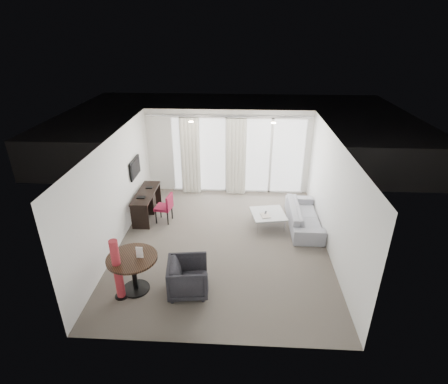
# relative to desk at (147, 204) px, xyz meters

# --- Properties ---
(floor) EXTENTS (5.00, 6.00, 0.00)m
(floor) POSITION_rel_desk_xyz_m (2.17, -1.25, -0.36)
(floor) COLOR #564F46
(floor) RESTS_ON ground
(ceiling) EXTENTS (5.00, 6.00, 0.00)m
(ceiling) POSITION_rel_desk_xyz_m (2.17, -1.25, 2.24)
(ceiling) COLOR white
(ceiling) RESTS_ON ground
(wall_left) EXTENTS (0.00, 6.00, 2.60)m
(wall_left) POSITION_rel_desk_xyz_m (-0.33, -1.25, 0.94)
(wall_left) COLOR silver
(wall_left) RESTS_ON ground
(wall_right) EXTENTS (0.00, 6.00, 2.60)m
(wall_right) POSITION_rel_desk_xyz_m (4.67, -1.25, 0.94)
(wall_right) COLOR silver
(wall_right) RESTS_ON ground
(wall_front) EXTENTS (5.00, 0.00, 2.60)m
(wall_front) POSITION_rel_desk_xyz_m (2.17, -4.25, 0.94)
(wall_front) COLOR silver
(wall_front) RESTS_ON ground
(window_panel) EXTENTS (4.00, 0.02, 2.38)m
(window_panel) POSITION_rel_desk_xyz_m (2.47, 1.74, 0.84)
(window_panel) COLOR white
(window_panel) RESTS_ON ground
(window_frame) EXTENTS (4.10, 0.06, 2.44)m
(window_frame) POSITION_rel_desk_xyz_m (2.47, 1.72, 0.84)
(window_frame) COLOR white
(window_frame) RESTS_ON ground
(curtain_left) EXTENTS (0.60, 0.20, 2.38)m
(curtain_left) POSITION_rel_desk_xyz_m (1.02, 1.57, 0.84)
(curtain_left) COLOR silver
(curtain_left) RESTS_ON ground
(curtain_right) EXTENTS (0.60, 0.20, 2.38)m
(curtain_right) POSITION_rel_desk_xyz_m (2.42, 1.57, 0.84)
(curtain_right) COLOR silver
(curtain_right) RESTS_ON ground
(curtain_track) EXTENTS (4.80, 0.04, 0.04)m
(curtain_track) POSITION_rel_desk_xyz_m (2.17, 1.57, 2.09)
(curtain_track) COLOR #B2B2B7
(curtain_track) RESTS_ON ceiling
(downlight_a) EXTENTS (0.12, 0.12, 0.02)m
(downlight_a) POSITION_rel_desk_xyz_m (1.27, 0.35, 2.23)
(downlight_a) COLOR #FFE0B2
(downlight_a) RESTS_ON ceiling
(downlight_b) EXTENTS (0.12, 0.12, 0.02)m
(downlight_b) POSITION_rel_desk_xyz_m (3.37, 0.35, 2.23)
(downlight_b) COLOR #FFE0B2
(downlight_b) RESTS_ON ceiling
(desk) EXTENTS (0.48, 1.53, 0.72)m
(desk) POSITION_rel_desk_xyz_m (0.00, 0.00, 0.00)
(desk) COLOR black
(desk) RESTS_ON floor
(tv) EXTENTS (0.05, 0.80, 0.50)m
(tv) POSITION_rel_desk_xyz_m (-0.28, 0.20, 0.99)
(tv) COLOR black
(tv) RESTS_ON wall_left
(desk_chair) EXTENTS (0.50, 0.48, 0.81)m
(desk_chair) POSITION_rel_desk_xyz_m (0.53, -0.27, 0.05)
(desk_chair) COLOR maroon
(desk_chair) RESTS_ON floor
(round_table) EXTENTS (1.20, 1.20, 0.79)m
(round_table) POSITION_rel_desk_xyz_m (0.52, -2.99, 0.04)
(round_table) COLOR black
(round_table) RESTS_ON floor
(menu_card) EXTENTS (0.13, 0.03, 0.24)m
(menu_card) POSITION_rel_desk_xyz_m (0.68, -2.99, 0.36)
(menu_card) COLOR white
(menu_card) RESTS_ON round_table
(red_lamp) EXTENTS (0.34, 0.34, 1.31)m
(red_lamp) POSITION_rel_desk_xyz_m (0.29, -3.21, 0.29)
(red_lamp) COLOR #A62831
(red_lamp) RESTS_ON floor
(tub_armchair) EXTENTS (0.88, 0.86, 0.72)m
(tub_armchair) POSITION_rel_desk_xyz_m (1.60, -3.00, 0.00)
(tub_armchair) COLOR black
(tub_armchair) RESTS_ON floor
(coffee_table) EXTENTS (0.99, 0.99, 0.38)m
(coffee_table) POSITION_rel_desk_xyz_m (3.32, -0.38, -0.17)
(coffee_table) COLOR gray
(coffee_table) RESTS_ON floor
(remote) EXTENTS (0.08, 0.16, 0.02)m
(remote) POSITION_rel_desk_xyz_m (3.25, -0.36, 0.00)
(remote) COLOR black
(remote) RESTS_ON coffee_table
(magazine) EXTENTS (0.30, 0.35, 0.02)m
(magazine) POSITION_rel_desk_xyz_m (3.23, -0.51, 0.00)
(magazine) COLOR gray
(magazine) RESTS_ON coffee_table
(sofa) EXTENTS (0.78, 1.99, 0.58)m
(sofa) POSITION_rel_desk_xyz_m (4.26, -0.31, -0.07)
(sofa) COLOR gray
(sofa) RESTS_ON floor
(terrace_slab) EXTENTS (5.60, 3.00, 0.12)m
(terrace_slab) POSITION_rel_desk_xyz_m (2.47, 3.25, -0.42)
(terrace_slab) COLOR #4D4D50
(terrace_slab) RESTS_ON ground
(rattan_chair_a) EXTENTS (0.55, 0.55, 0.75)m
(rattan_chair_a) POSITION_rel_desk_xyz_m (2.88, 3.30, 0.02)
(rattan_chair_a) COLOR brown
(rattan_chair_a) RESTS_ON terrace_slab
(rattan_chair_b) EXTENTS (0.68, 0.68, 0.76)m
(rattan_chair_b) POSITION_rel_desk_xyz_m (4.23, 3.27, 0.02)
(rattan_chair_b) COLOR brown
(rattan_chair_b) RESTS_ON terrace_slab
(rattan_table) EXTENTS (0.51, 0.51, 0.49)m
(rattan_table) POSITION_rel_desk_xyz_m (3.42, 3.43, -0.11)
(rattan_table) COLOR brown
(rattan_table) RESTS_ON terrace_slab
(balustrade) EXTENTS (5.50, 0.06, 1.05)m
(balustrade) POSITION_rel_desk_xyz_m (2.47, 4.70, 0.14)
(balustrade) COLOR #B2B2B7
(balustrade) RESTS_ON terrace_slab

